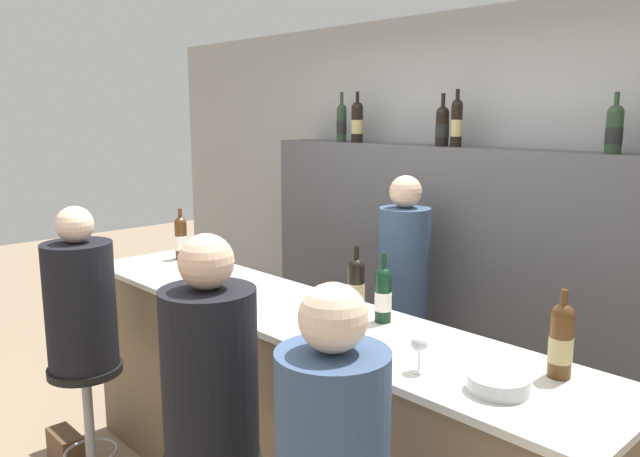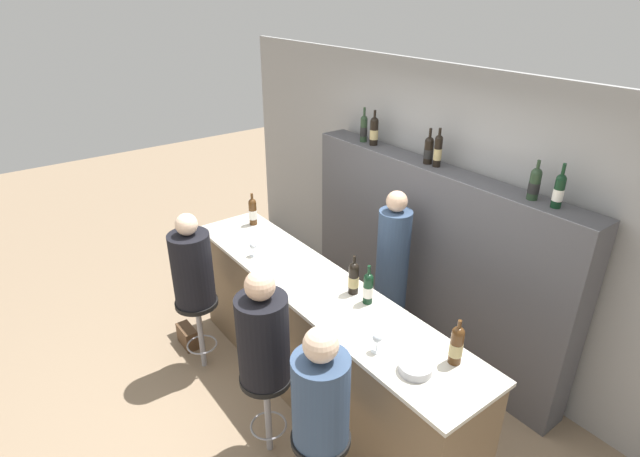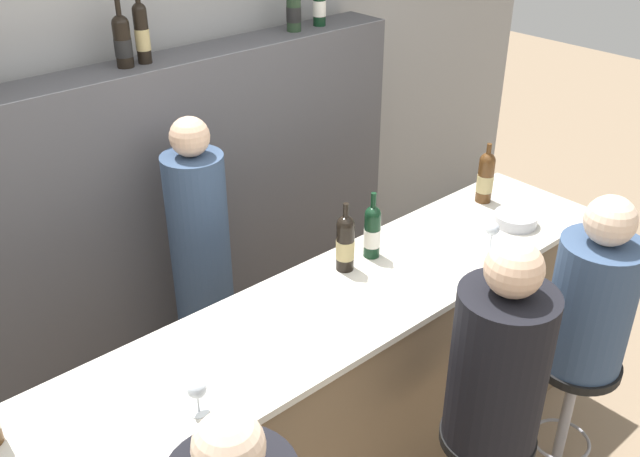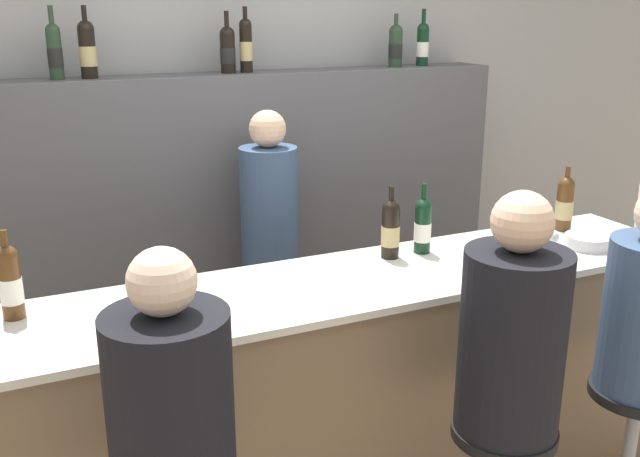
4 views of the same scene
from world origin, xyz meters
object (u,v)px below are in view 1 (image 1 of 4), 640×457
object	(u,v)px
wine_bottle_counter_1	(356,285)
wine_bottle_counter_2	(383,294)
wine_bottle_backbar_3	(457,122)
wine_bottle_backbar_4	(614,129)
wine_bottle_counter_0	(181,238)
metal_bowl	(498,383)
handbag	(66,449)
guest_seated_middle	(210,363)
bar_stool_left	(87,395)
wine_glass_0	(185,269)
guest_seated_left	(80,299)
bartender	(402,328)
wine_bottle_backbar_1	(357,122)
guest_seated_right	(333,433)
wine_bottle_counter_3	(561,340)
wine_bottle_backbar_2	(442,126)
wine_bottle_backbar_0	(342,122)
wine_glass_1	(420,345)

from	to	relation	value
wine_bottle_counter_1	wine_bottle_counter_2	bearing A→B (deg)	0.00
wine_bottle_backbar_3	wine_bottle_backbar_4	xyz separation A→B (m)	(0.89, 0.00, -0.02)
wine_bottle_counter_0	metal_bowl	xyz separation A→B (m)	(2.37, -0.25, -0.11)
wine_bottle_counter_2	handbag	distance (m)	2.16
wine_bottle_backbar_3	guest_seated_middle	size ratio (longest dim) A/B	0.39
wine_bottle_counter_0	wine_bottle_backbar_3	bearing A→B (deg)	41.36
bar_stool_left	guest_seated_middle	size ratio (longest dim) A/B	0.84
wine_glass_0	bar_stool_left	bearing A→B (deg)	-112.17
bar_stool_left	guest_seated_left	distance (m)	0.51
wine_bottle_backbar_3	handbag	world-z (taller)	wine_bottle_backbar_3
wine_bottle_counter_2	bartender	world-z (taller)	bartender
wine_bottle_backbar_1	metal_bowl	xyz separation A→B (m)	(1.91, -1.35, -0.81)
guest_seated_left	wine_bottle_backbar_1	bearing A→B (deg)	86.76
metal_bowl	guest_seated_right	world-z (taller)	guest_seated_right
wine_bottle_counter_3	guest_seated_left	distance (m)	2.25
wine_bottle_counter_2	guest_seated_middle	bearing A→B (deg)	-100.57
wine_bottle_backbar_2	bar_stool_left	xyz separation A→B (m)	(-0.80, -1.90, -1.35)
wine_glass_0	guest_seated_left	size ratio (longest dim) A/B	0.16
wine_glass_0	handbag	xyz separation A→B (m)	(-0.56, -0.48, -1.08)
wine_bottle_counter_2	handbag	world-z (taller)	wine_bottle_counter_2
wine_bottle_backbar_3	wine_bottle_counter_2	bearing A→B (deg)	-69.69
wine_bottle_counter_1	guest_seated_right	world-z (taller)	guest_seated_right
wine_bottle_backbar_1	guest_seated_right	size ratio (longest dim) A/B	0.42
wine_bottle_counter_2	wine_bottle_backbar_0	distance (m)	1.88
guest_seated_right	bartender	bearing A→B (deg)	122.24
wine_bottle_counter_3	wine_bottle_backbar_1	world-z (taller)	wine_bottle_backbar_1
wine_bottle_counter_2	wine_bottle_counter_3	bearing A→B (deg)	-0.00
wine_bottle_counter_0	wine_bottle_counter_2	xyz separation A→B (m)	(1.66, 0.00, -0.01)
wine_glass_0	guest_seated_left	distance (m)	0.53
wine_bottle_counter_3	bartender	bearing A→B (deg)	150.75
wine_bottle_backbar_3	guest_seated_right	bearing A→B (deg)	-64.56
wine_bottle_counter_2	wine_bottle_backbar_3	distance (m)	1.38
guest_seated_left	handbag	xyz separation A→B (m)	(-0.36, 0.00, -0.97)
wine_bottle_counter_1	wine_bottle_backbar_1	world-z (taller)	wine_bottle_backbar_1
wine_bottle_backbar_3	guest_seated_middle	bearing A→B (deg)	-82.25
metal_bowl	bartender	distance (m)	1.54
wine_bottle_backbar_1	bartender	xyz separation A→B (m)	(0.75, -0.40, -1.16)
bartender	handbag	size ratio (longest dim) A/B	6.34
wine_bottle_backbar_3	bar_stool_left	distance (m)	2.51
wine_bottle_counter_1	wine_bottle_counter_2	world-z (taller)	wine_bottle_counter_1
wine_bottle_backbar_0	wine_bottle_backbar_4	xyz separation A→B (m)	(1.83, -0.00, -0.01)
wine_bottle_counter_0	wine_bottle_backbar_0	bearing A→B (deg)	74.02
wine_bottle_counter_2	bar_stool_left	bearing A→B (deg)	-148.52
wine_bottle_backbar_1	metal_bowl	world-z (taller)	wine_bottle_backbar_1
wine_bottle_backbar_0	wine_bottle_backbar_4	world-z (taller)	wine_bottle_backbar_0
wine_bottle_backbar_0	bartender	bearing A→B (deg)	-24.20
wine_bottle_backbar_2	guest_seated_left	world-z (taller)	wine_bottle_backbar_2
wine_bottle_counter_1	metal_bowl	size ratio (longest dim) A/B	1.54
wine_bottle_counter_0	wine_glass_1	bearing A→B (deg)	-8.52
wine_bottle_counter_1	metal_bowl	world-z (taller)	wine_bottle_counter_1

